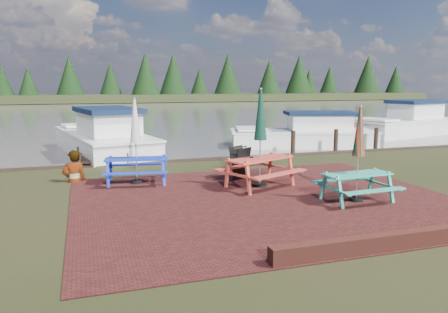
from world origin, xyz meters
name	(u,v)px	position (x,y,z in m)	size (l,w,h in m)	color
ground	(284,212)	(0.00, 0.00, 0.00)	(120.00, 120.00, 0.00)	black
paving	(266,200)	(0.00, 1.00, 0.01)	(9.00, 7.50, 0.02)	#381411
water	(125,112)	(0.00, 37.00, 0.00)	(120.00, 60.00, 0.02)	#4B4941
far_treeline	(107,81)	(0.00, 66.00, 3.28)	(120.00, 10.00, 8.10)	black
picnic_table_teal	(358,169)	(1.99, 0.23, 0.79)	(1.70, 1.53, 2.26)	teal
picnic_table_red	(260,153)	(0.38, 2.33, 0.93)	(2.41, 2.30, 2.64)	#BD4130
picnic_table_blue	(136,154)	(-2.74, 3.78, 0.84)	(1.94, 1.79, 2.39)	#172DB2
chalkboard	(240,163)	(0.20, 3.39, 0.50)	(0.63, 0.83, 0.96)	black
jetty	(99,146)	(-3.50, 11.28, 0.11)	(1.76, 9.08, 1.00)	black
boat_jetty	(104,140)	(-3.29, 10.46, 0.46)	(4.13, 8.04, 2.22)	white
boat_near	(305,135)	(6.00, 10.14, 0.35)	(7.19, 4.19, 1.84)	white
boat_far	(408,124)	(13.95, 12.48, 0.47)	(7.56, 4.25, 2.23)	white
person	(73,151)	(-4.42, 4.53, 0.91)	(0.66, 0.43, 1.82)	gray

